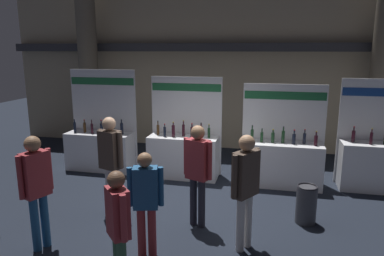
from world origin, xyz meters
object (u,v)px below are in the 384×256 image
(visitor_2, at_px, (246,182))
(visitor_8, at_px, (36,183))
(trash_bin, at_px, (306,204))
(visitor_3, at_px, (111,156))
(exhibitor_booth_0, at_px, (101,146))
(visitor_4, at_px, (118,224))
(visitor_9, at_px, (146,197))
(exhibitor_booth_1, at_px, (184,152))
(exhibitor_booth_3, at_px, (382,162))
(exhibitor_booth_2, at_px, (282,160))
(visitor_7, at_px, (198,167))

(visitor_2, distance_m, visitor_8, 3.12)
(trash_bin, height_order, visitor_3, visitor_3)
(exhibitor_booth_0, xyz_separation_m, visitor_2, (3.89, -3.01, 0.48))
(visitor_4, xyz_separation_m, visitor_9, (0.04, 0.85, -0.01))
(visitor_3, relative_size, visitor_4, 1.14)
(trash_bin, bearing_deg, visitor_3, -173.51)
(exhibitor_booth_1, xyz_separation_m, visitor_4, (0.26, -4.30, 0.34))
(exhibitor_booth_3, relative_size, visitor_2, 1.33)
(trash_bin, xyz_separation_m, visitor_3, (-3.49, -0.40, 0.77))
(exhibitor_booth_1, bearing_deg, visitor_8, -110.70)
(exhibitor_booth_2, bearing_deg, exhibitor_booth_0, 178.22)
(visitor_4, distance_m, visitor_7, 2.03)
(exhibitor_booth_2, bearing_deg, exhibitor_booth_1, 178.45)
(exhibitor_booth_2, bearing_deg, visitor_7, -122.22)
(visitor_9, bearing_deg, visitor_3, 117.87)
(exhibitor_booth_2, xyz_separation_m, visitor_7, (-1.45, -2.30, 0.48))
(visitor_4, bearing_deg, exhibitor_booth_1, -38.92)
(visitor_8, bearing_deg, visitor_4, 88.32)
(visitor_2, height_order, visitor_9, visitor_2)
(exhibitor_booth_0, relative_size, visitor_7, 1.41)
(exhibitor_booth_0, bearing_deg, visitor_3, -58.93)
(exhibitor_booth_0, bearing_deg, exhibitor_booth_1, -2.02)
(visitor_4, bearing_deg, exhibitor_booth_3, -85.45)
(visitor_4, height_order, visitor_9, visitor_4)
(visitor_2, bearing_deg, visitor_7, 88.37)
(exhibitor_booth_2, distance_m, visitor_2, 2.97)
(visitor_8, bearing_deg, trash_bin, 135.01)
(exhibitor_booth_1, relative_size, visitor_9, 1.49)
(exhibitor_booth_1, xyz_separation_m, visitor_9, (0.30, -3.44, 0.33))
(visitor_4, xyz_separation_m, visitor_8, (-1.62, 0.69, 0.13))
(exhibitor_booth_3, distance_m, visitor_2, 4.11)
(exhibitor_booth_3, xyz_separation_m, visitor_7, (-3.56, -2.48, 0.45))
(exhibitor_booth_0, distance_m, visitor_9, 4.33)
(exhibitor_booth_2, relative_size, visitor_4, 1.40)
(visitor_4, bearing_deg, exhibitor_booth_2, -67.93)
(visitor_2, bearing_deg, exhibitor_booth_0, 84.63)
(exhibitor_booth_3, bearing_deg, visitor_3, -155.61)
(visitor_4, bearing_deg, visitor_9, -45.29)
(exhibitor_booth_1, height_order, visitor_3, exhibitor_booth_1)
(visitor_9, bearing_deg, exhibitor_booth_0, 110.73)
(exhibitor_booth_1, height_order, exhibitor_booth_3, exhibitor_booth_3)
(exhibitor_booth_0, relative_size, visitor_9, 1.57)
(exhibitor_booth_1, distance_m, exhibitor_booth_3, 4.40)
(exhibitor_booth_1, relative_size, exhibitor_booth_2, 1.05)
(visitor_2, height_order, visitor_7, visitor_2)
(exhibitor_booth_0, height_order, visitor_7, exhibitor_booth_0)
(visitor_3, distance_m, visitor_9, 1.65)
(visitor_7, bearing_deg, exhibitor_booth_2, -100.01)
(trash_bin, distance_m, visitor_7, 2.05)
(visitor_3, distance_m, visitor_8, 1.48)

